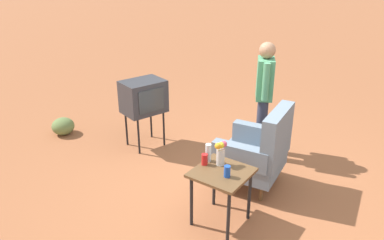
{
  "coord_description": "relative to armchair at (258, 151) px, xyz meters",
  "views": [
    {
      "loc": [
        3.59,
        1.9,
        2.65
      ],
      "look_at": [
        -0.17,
        -0.76,
        0.65
      ],
      "focal_mm": 35.0,
      "sensor_mm": 36.0,
      "label": 1
    }
  ],
  "objects": [
    {
      "name": "armchair",
      "position": [
        0.0,
        0.0,
        0.0
      ],
      "size": [
        0.86,
        0.87,
        1.06
      ],
      "color": "brown",
      "rests_on": "ground"
    },
    {
      "name": "soda_can_blue",
      "position": [
        0.92,
        0.1,
        0.2
      ],
      "size": [
        0.07,
        0.07,
        0.12
      ],
      "primitive_type": "cylinder",
      "color": "blue",
      "rests_on": "side_table"
    },
    {
      "name": "soda_can_red",
      "position": [
        0.84,
        -0.22,
        0.2
      ],
      "size": [
        0.07,
        0.07,
        0.12
      ],
      "primitive_type": "cylinder",
      "color": "red",
      "rests_on": "side_table"
    },
    {
      "name": "shrub_near",
      "position": [
        0.44,
        -3.24,
        -0.36
      ],
      "size": [
        0.36,
        0.36,
        0.28
      ],
      "primitive_type": "ellipsoid",
      "color": "olive",
      "rests_on": "ground"
    },
    {
      "name": "ground_plane",
      "position": [
        0.16,
        -0.23,
        -0.5
      ],
      "size": [
        60.0,
        60.0,
        0.0
      ],
      "primitive_type": "plane",
      "color": "#A05B38"
    },
    {
      "name": "tv_on_stand",
      "position": [
        -0.04,
        -1.88,
        0.28
      ],
      "size": [
        0.7,
        0.59,
        1.03
      ],
      "color": "black",
      "rests_on": "ground"
    },
    {
      "name": "side_table",
      "position": [
        0.86,
        0.0,
        0.04
      ],
      "size": [
        0.56,
        0.56,
        0.63
      ],
      "color": "black",
      "rests_on": "ground"
    },
    {
      "name": "flower_vase",
      "position": [
        0.75,
        -0.08,
        0.28
      ],
      "size": [
        0.15,
        0.1,
        0.27
      ],
      "color": "silver",
      "rests_on": "side_table"
    },
    {
      "name": "bottle_short_clear",
      "position": [
        0.76,
        -0.23,
        0.23
      ],
      "size": [
        0.06,
        0.06,
        0.2
      ],
      "primitive_type": "cylinder",
      "color": "silver",
      "rests_on": "side_table"
    },
    {
      "name": "person_standing",
      "position": [
        -0.83,
        -0.35,
        0.44
      ],
      "size": [
        0.52,
        0.36,
        1.64
      ],
      "color": "#2D3347",
      "rests_on": "ground"
    }
  ]
}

